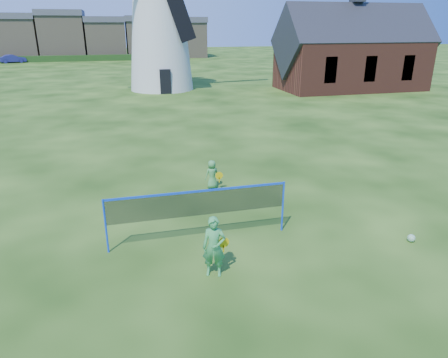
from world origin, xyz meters
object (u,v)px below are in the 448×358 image
player_boy (212,174)px  windmill (159,20)px  badminton_net (199,204)px  player_girl (214,247)px  play_ball (411,238)px  car_right (13,59)px  chapel (352,54)px

player_boy → windmill: bearing=-104.9°
windmill → badminton_net: bearing=-94.4°
player_girl → player_boy: size_ratio=1.42×
player_boy → play_ball: bearing=117.6°
windmill → car_right: 41.77m
badminton_net → player_boy: size_ratio=4.66×
chapel → player_boy: bearing=-130.5°
play_ball → car_right: size_ratio=0.06×
car_right → play_ball: bearing=-178.4°
windmill → chapel: (17.41, -4.22, -2.91)m
player_boy → play_ball: size_ratio=4.92×
chapel → player_girl: (-19.69, -27.14, -2.51)m
chapel → player_boy: (-18.46, -21.59, -2.74)m
windmill → chapel: 18.15m
badminton_net → play_ball: 6.08m
chapel → badminton_net: chapel is taller
windmill → player_girl: size_ratio=11.96×
chapel → play_ball: chapel is taller
chapel → player_girl: bearing=-126.0°
car_right → player_boy: bearing=179.4°
player_girl → car_right: player_girl is taller
player_girl → badminton_net: bearing=109.8°
windmill → car_right: bearing=119.5°
badminton_net → car_right: badminton_net is taller
play_ball → chapel: bearing=62.7°
car_right → windmill: bearing=-168.4°
windmill → player_girl: (-2.27, -31.36, -5.42)m
badminton_net → play_ball: bearing=-15.1°
badminton_net → player_girl: bearing=-89.1°
player_boy → car_right: 64.80m
player_boy → chapel: bearing=-143.1°
badminton_net → play_ball: size_ratio=22.95×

